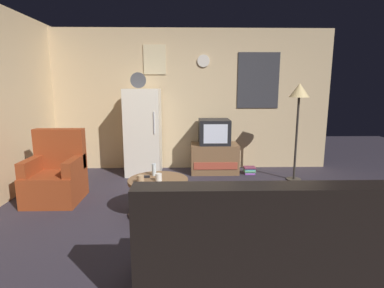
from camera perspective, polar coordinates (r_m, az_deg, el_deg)
name	(u,v)px	position (r m, az deg, el deg)	size (l,w,h in m)	color
ground_plane	(193,223)	(3.60, 0.23, -14.57)	(12.00, 12.00, 0.00)	#2D2833
wall_with_art	(190,100)	(5.71, -0.33, 8.24)	(5.20, 0.12, 2.56)	#D1B284
fridge	(143,132)	(5.40, -9.12, 2.28)	(0.60, 0.62, 1.77)	silver
tv_stand	(214,158)	(5.52, 4.21, -2.64)	(0.84, 0.53, 0.52)	brown
crt_tv	(214,132)	(5.42, 4.19, 2.31)	(0.54, 0.51, 0.44)	black
standing_lamp	(299,98)	(5.17, 19.45, 8.16)	(0.32, 0.32, 1.59)	#332D28
coffee_table	(158,197)	(3.75, -6.34, -9.85)	(0.72, 0.72, 0.45)	brown
wine_glass	(154,170)	(3.81, -7.14, -4.79)	(0.05, 0.05, 0.15)	silver
mug_ceramic_white	(159,177)	(3.60, -6.29, -6.23)	(0.08, 0.08, 0.09)	silver
mug_ceramic_tan	(141,179)	(3.55, -9.63, -6.54)	(0.08, 0.08, 0.09)	tan
remote_control	(144,177)	(3.76, -9.08, -6.09)	(0.15, 0.04, 0.02)	black
armchair	(56,176)	(4.55, -24.17, -5.51)	(0.68, 0.68, 0.96)	maroon
couch	(253,253)	(2.46, 11.38, -19.46)	(1.70, 0.80, 0.92)	black
book_stack	(249,170)	(5.54, 10.74, -4.86)	(0.20, 0.17, 0.13)	#9F4EC0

